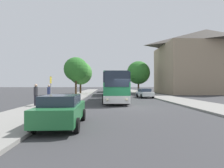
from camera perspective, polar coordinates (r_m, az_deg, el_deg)
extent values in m
plane|color=#38383A|center=(15.18, 5.71, -7.72)|extent=(300.00, 300.00, 0.00)
cube|color=gray|center=(15.78, -20.55, -7.14)|extent=(4.00, 120.00, 0.15)
cube|color=gray|center=(17.59, 29.06, -6.42)|extent=(4.00, 120.00, 0.15)
cube|color=gray|center=(45.57, 28.47, 4.11)|extent=(20.69, 12.85, 10.90)
pyramid|color=#423D38|center=(46.72, 28.44, 13.17)|extent=(20.69, 12.85, 3.85)
cube|color=silver|center=(20.76, 0.88, -4.00)|extent=(2.67, 10.46, 0.70)
cube|color=#23844C|center=(20.72, 0.88, -1.36)|extent=(2.67, 10.46, 1.21)
cube|color=#232D3D|center=(20.73, 0.88, 1.63)|extent=(2.69, 10.26, 0.95)
cube|color=#23844C|center=(20.75, 0.88, 3.10)|extent=(2.61, 10.25, 0.12)
cube|color=#232D3D|center=(15.49, 1.62, 1.74)|extent=(2.20, 0.11, 1.45)
sphere|color=#F4EAC1|center=(15.50, -1.55, -5.11)|extent=(0.24, 0.24, 0.24)
sphere|color=#F4EAC1|center=(15.58, 4.78, -5.08)|extent=(0.24, 0.24, 0.24)
cylinder|color=black|center=(17.64, -2.71, -5.05)|extent=(0.32, 1.01, 1.00)
cylinder|color=black|center=(17.75, 5.23, -5.02)|extent=(0.32, 1.01, 1.00)
cylinder|color=black|center=(23.87, -2.34, -3.82)|extent=(0.32, 1.01, 1.00)
cylinder|color=black|center=(23.95, 3.53, -3.81)|extent=(0.32, 1.01, 1.00)
cube|color=#2D519E|center=(33.36, -0.21, -2.62)|extent=(2.81, 10.57, 0.70)
cube|color=silver|center=(33.34, -0.21, -0.95)|extent=(2.81, 10.57, 1.24)
cube|color=#232D3D|center=(33.34, -0.21, 0.93)|extent=(2.83, 10.36, 0.95)
cube|color=silver|center=(33.36, -0.21, 1.85)|extent=(2.76, 10.36, 0.12)
cube|color=#232D3D|center=(28.07, 0.52, 0.86)|extent=(2.27, 0.12, 1.45)
sphere|color=#F4EAC1|center=(28.02, -1.28, -2.98)|extent=(0.24, 0.24, 0.24)
sphere|color=#F4EAC1|center=(28.16, 2.32, -2.97)|extent=(0.24, 0.24, 0.24)
cylinder|color=black|center=(30.16, -2.20, -3.10)|extent=(0.33, 1.01, 1.00)
cylinder|color=black|center=(30.35, 2.58, -3.08)|extent=(0.33, 1.01, 1.00)
cylinder|color=black|center=(36.45, -2.53, -2.62)|extent=(0.33, 1.01, 1.00)
cylinder|color=black|center=(36.61, 1.43, -2.61)|extent=(0.33, 1.01, 1.00)
cube|color=#238942|center=(49.19, -0.69, -1.89)|extent=(2.55, 11.30, 0.70)
cube|color=silver|center=(49.18, -0.69, -0.69)|extent=(2.55, 11.30, 1.35)
cube|color=#232D3D|center=(49.18, -0.69, 0.65)|extent=(2.57, 11.07, 0.95)
cube|color=silver|center=(49.19, -0.69, 1.28)|extent=(2.50, 11.07, 0.12)
cube|color=#232D3D|center=(43.52, -0.54, 0.59)|extent=(2.17, 0.09, 1.45)
sphere|color=#F4EAC1|center=(43.50, -1.65, -2.04)|extent=(0.24, 0.24, 0.24)
sphere|color=#F4EAC1|center=(43.54, 0.57, -2.04)|extent=(0.24, 0.24, 0.24)
cylinder|color=black|center=(45.81, -2.11, -2.16)|extent=(0.31, 1.00, 1.00)
cylinder|color=black|center=(45.86, 0.91, -2.15)|extent=(0.31, 1.00, 1.00)
cylinder|color=black|center=(52.57, -2.07, -1.92)|extent=(0.31, 1.00, 1.00)
cylinder|color=black|center=(52.61, 0.55, -1.92)|extent=(0.31, 1.00, 1.00)
cube|color=#236B38|center=(8.74, -16.02, -8.75)|extent=(1.81, 4.11, 0.72)
cube|color=#232D3D|center=(8.51, -16.25, -5.02)|extent=(1.57, 2.15, 0.45)
cylinder|color=black|center=(10.22, -19.30, -9.55)|extent=(0.21, 0.62, 0.62)
cylinder|color=black|center=(9.89, -9.35, -9.87)|extent=(0.21, 0.62, 0.62)
cylinder|color=black|center=(7.86, -24.50, -12.35)|extent=(0.21, 0.62, 0.62)
cylinder|color=black|center=(7.42, -11.45, -13.09)|extent=(0.21, 0.62, 0.62)
cube|color=silver|center=(27.35, 10.65, -3.13)|extent=(1.90, 4.36, 0.61)
cube|color=#232D3D|center=(27.50, 10.56, -1.99)|extent=(1.61, 2.29, 0.48)
cylinder|color=black|center=(26.34, 13.25, -3.90)|extent=(0.22, 0.63, 0.62)
cylinder|color=black|center=(25.86, 9.59, -3.97)|extent=(0.22, 0.63, 0.62)
cylinder|color=black|center=(28.88, 11.61, -3.59)|extent=(0.22, 0.63, 0.62)
cylinder|color=black|center=(28.44, 8.26, -3.64)|extent=(0.22, 0.63, 0.62)
cylinder|color=gray|center=(16.30, -19.36, -2.09)|extent=(0.08, 0.08, 2.59)
cube|color=yellow|center=(16.30, -19.35, 1.24)|extent=(0.03, 0.45, 0.60)
cylinder|color=#23232D|center=(16.72, -23.60, -4.94)|extent=(0.30, 0.30, 0.90)
cylinder|color=#333338|center=(16.68, -23.60, -2.12)|extent=(0.36, 0.36, 0.75)
sphere|color=tan|center=(16.67, -23.59, -0.41)|extent=(0.24, 0.24, 0.24)
cylinder|color=#23232D|center=(19.23, -19.89, -4.39)|extent=(0.30, 0.30, 0.87)
cylinder|color=navy|center=(19.19, -19.88, -2.02)|extent=(0.36, 0.36, 0.72)
sphere|color=tan|center=(19.18, -19.88, -0.59)|extent=(0.24, 0.24, 0.24)
cylinder|color=#47331E|center=(35.91, -11.71, -0.65)|extent=(0.40, 0.40, 3.21)
sphere|color=#2D7028|center=(36.05, -11.70, 4.78)|extent=(4.81, 4.81, 4.81)
cylinder|color=#47331E|center=(39.15, -10.26, -1.11)|extent=(0.40, 0.40, 2.54)
sphere|color=#428938|center=(39.24, -10.25, 3.55)|extent=(5.13, 5.13, 5.13)
cylinder|color=#47331E|center=(42.01, 8.63, -0.95)|extent=(0.40, 0.40, 2.70)
sphere|color=#2D7028|center=(42.11, 8.62, 3.68)|extent=(5.47, 5.47, 5.47)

